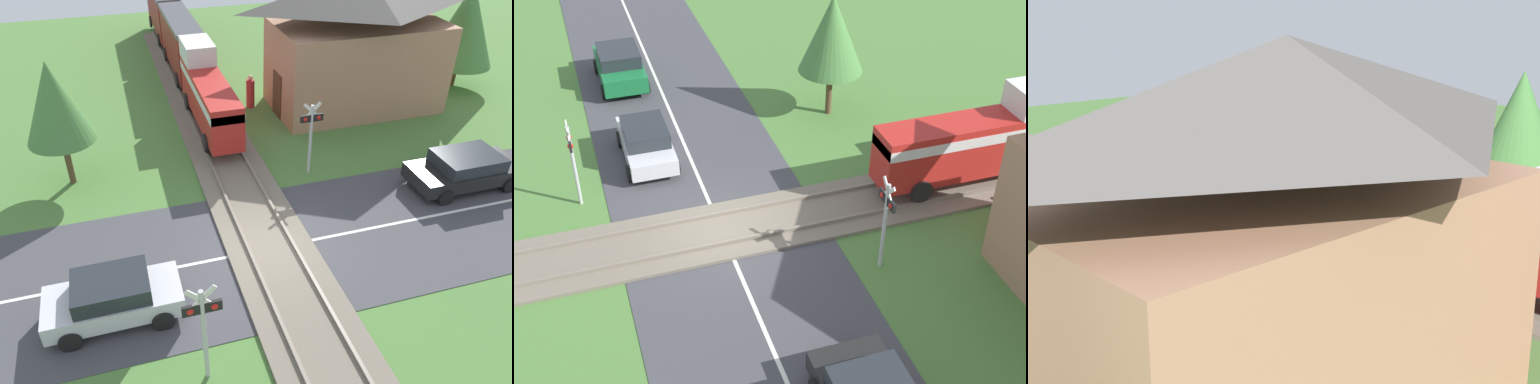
# 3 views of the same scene
# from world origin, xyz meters

# --- Properties ---
(ground_plane) EXTENTS (60.00, 60.00, 0.00)m
(ground_plane) POSITION_xyz_m (0.00, 0.00, 0.00)
(ground_plane) COLOR #4C7A38
(road_surface) EXTENTS (48.00, 6.40, 0.02)m
(road_surface) POSITION_xyz_m (0.00, 0.00, 0.01)
(road_surface) COLOR #424247
(road_surface) RESTS_ON ground_plane
(track_bed) EXTENTS (2.80, 48.00, 0.24)m
(track_bed) POSITION_xyz_m (0.00, 0.00, 0.07)
(track_bed) COLOR #756B5B
(track_bed) RESTS_ON ground_plane
(car_near_crossing) EXTENTS (3.62, 1.79, 1.38)m
(car_near_crossing) POSITION_xyz_m (-4.90, -1.44, 0.73)
(car_near_crossing) COLOR silver
(car_near_crossing) RESTS_ON ground_plane
(car_behind_queue) EXTENTS (3.82, 1.96, 1.53)m
(car_behind_queue) POSITION_xyz_m (-11.24, -1.44, 0.80)
(car_behind_queue) COLOR #197038
(car_behind_queue) RESTS_ON ground_plane
(crossing_signal_west_approach) EXTENTS (0.90, 0.18, 2.99)m
(crossing_signal_west_approach) POSITION_xyz_m (-2.91, -4.00, 1.92)
(crossing_signal_west_approach) COLOR #B7B7B7
(crossing_signal_west_approach) RESTS_ON ground_plane
(crossing_signal_east_approach) EXTENTS (0.90, 0.18, 2.99)m
(crossing_signal_east_approach) POSITION_xyz_m (2.91, 4.00, 1.92)
(crossing_signal_east_approach) COLOR #B7B7B7
(crossing_signal_east_approach) RESTS_ON ground_plane
(station_building) EXTENTS (8.47, 4.75, 6.35)m
(station_building) POSITION_xyz_m (7.31, 9.28, 3.11)
(station_building) COLOR #AD7A5B
(station_building) RESTS_ON ground_plane
(pedestrian_by_station) EXTENTS (0.41, 0.41, 1.66)m
(pedestrian_by_station) POSITION_xyz_m (2.43, 10.55, 0.76)
(pedestrian_by_station) COLOR #B2282D
(pedestrian_by_station) RESTS_ON ground_plane
(tree_roadside_hedge) EXTENTS (2.46, 2.46, 4.80)m
(tree_roadside_hedge) POSITION_xyz_m (-6.05, 5.95, 3.31)
(tree_roadside_hedge) COLOR brown
(tree_roadside_hedge) RESTS_ON ground_plane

